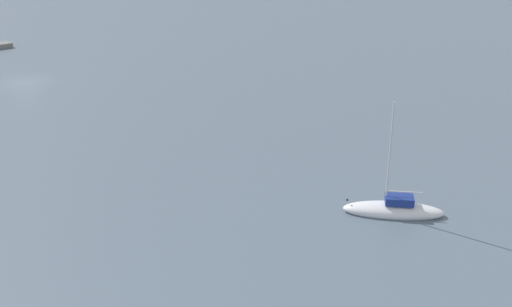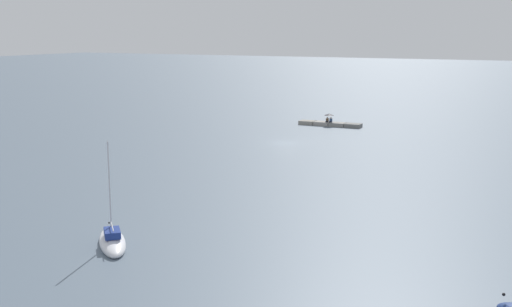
# 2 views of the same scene
# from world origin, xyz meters

# --- Properties ---
(ground_plane) EXTENTS (500.00, 500.00, 0.00)m
(ground_plane) POSITION_xyz_m (0.00, 0.00, 0.00)
(ground_plane) COLOR slate
(sailboat_white_mid) EXTENTS (5.27, 5.49, 7.25)m
(sailboat_white_mid) POSITION_xyz_m (-5.70, 41.40, 0.29)
(sailboat_white_mid) COLOR silver
(sailboat_white_mid) RESTS_ON ground_plane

